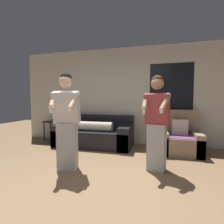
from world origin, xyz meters
TOP-DOWN VIEW (x-y plane):
  - ground_plane at (0.00, 0.00)m, footprint 14.00×14.00m
  - wall_back at (0.02, 2.90)m, footprint 6.39×0.07m
  - couch at (-0.78, 2.39)m, footprint 2.04×0.94m
  - armchair at (1.40, 2.38)m, footprint 0.91×0.95m
  - side_table at (-2.23, 2.64)m, footprint 0.46×0.40m
  - person_left at (-0.63, 0.66)m, footprint 0.49×0.56m
  - person_right at (0.87, 1.06)m, footprint 0.47×0.55m

SIDE VIEW (x-z plane):
  - ground_plane at x=0.00m, z-range 0.00..0.00m
  - couch at x=-0.78m, z-range -0.11..0.70m
  - armchair at x=1.40m, z-range -0.19..0.80m
  - side_table at x=-2.23m, z-range 0.12..0.87m
  - person_right at x=0.87m, z-range 0.02..1.68m
  - person_left at x=-0.63m, z-range 0.02..1.72m
  - wall_back at x=0.02m, z-range 0.00..2.70m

